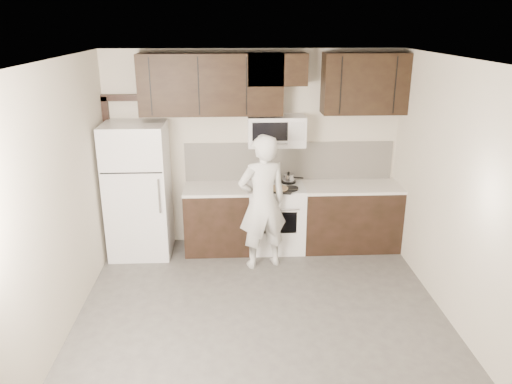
{
  "coord_description": "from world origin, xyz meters",
  "views": [
    {
      "loc": [
        -0.29,
        -4.46,
        3.05
      ],
      "look_at": [
        -0.03,
        0.9,
        1.19
      ],
      "focal_mm": 35.0,
      "sensor_mm": 36.0,
      "label": 1
    }
  ],
  "objects": [
    {
      "name": "counter_run",
      "position": [
        0.6,
        1.94,
        0.46
      ],
      "size": [
        2.95,
        0.64,
        0.91
      ],
      "color": "black",
      "rests_on": "floor"
    },
    {
      "name": "back_wall",
      "position": [
        0.0,
        2.25,
        1.35
      ],
      "size": [
        4.0,
        0.0,
        4.0
      ],
      "primitive_type": "plane",
      "rotation": [
        1.57,
        0.0,
        0.0
      ],
      "color": "beige",
      "rests_on": "ground"
    },
    {
      "name": "floor",
      "position": [
        0.0,
        0.0,
        0.0
      ],
      "size": [
        4.5,
        4.5,
        0.0
      ],
      "primitive_type": "plane",
      "color": "#4C4A47",
      "rests_on": "ground"
    },
    {
      "name": "person",
      "position": [
        0.08,
        1.42,
        0.87
      ],
      "size": [
        0.73,
        0.59,
        1.75
      ],
      "primitive_type": "imported",
      "rotation": [
        0.0,
        0.0,
        3.45
      ],
      "color": "white",
      "rests_on": "floor"
    },
    {
      "name": "pizza",
      "position": [
        0.31,
        1.77,
        0.94
      ],
      "size": [
        0.32,
        0.32,
        0.02
      ],
      "primitive_type": "cylinder",
      "rotation": [
        0.0,
        0.0,
        -0.28
      ],
      "color": "#CDB889",
      "rests_on": "baking_tray"
    },
    {
      "name": "stove",
      "position": [
        0.3,
        1.94,
        0.46
      ],
      "size": [
        0.76,
        0.66,
        0.94
      ],
      "color": "white",
      "rests_on": "floor"
    },
    {
      "name": "refrigerator",
      "position": [
        -1.55,
        1.89,
        0.9
      ],
      "size": [
        0.8,
        0.76,
        1.8
      ],
      "color": "white",
      "rests_on": "floor"
    },
    {
      "name": "backsplash",
      "position": [
        0.5,
        2.24,
        1.18
      ],
      "size": [
        2.9,
        0.02,
        0.54
      ],
      "primitive_type": "cube",
      "color": "silver",
      "rests_on": "counter_run"
    },
    {
      "name": "saucepan",
      "position": [
        0.48,
        2.09,
        0.98
      ],
      "size": [
        0.28,
        0.17,
        0.16
      ],
      "color": "silver",
      "rests_on": "stove"
    },
    {
      "name": "ceiling",
      "position": [
        0.0,
        0.0,
        2.7
      ],
      "size": [
        4.5,
        4.5,
        0.0
      ],
      "primitive_type": "plane",
      "rotation": [
        3.14,
        0.0,
        0.0
      ],
      "color": "white",
      "rests_on": "back_wall"
    },
    {
      "name": "door_trim",
      "position": [
        -1.92,
        2.21,
        1.25
      ],
      "size": [
        0.5,
        0.08,
        2.12
      ],
      "color": "black",
      "rests_on": "floor"
    },
    {
      "name": "baking_tray",
      "position": [
        0.31,
        1.77,
        0.92
      ],
      "size": [
        0.45,
        0.38,
        0.02
      ],
      "primitive_type": "cube",
      "rotation": [
        0.0,
        0.0,
        -0.28
      ],
      "color": "black",
      "rests_on": "counter_run"
    },
    {
      "name": "upper_cabinets",
      "position": [
        0.21,
        2.08,
        2.28
      ],
      "size": [
        3.48,
        0.35,
        0.78
      ],
      "color": "black",
      "rests_on": "back_wall"
    },
    {
      "name": "microwave",
      "position": [
        0.3,
        2.06,
        1.65
      ],
      "size": [
        0.76,
        0.42,
        0.4
      ],
      "color": "white",
      "rests_on": "upper_cabinets"
    }
  ]
}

